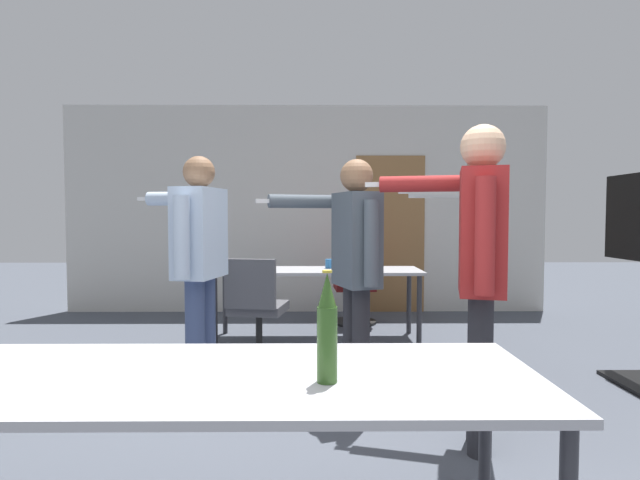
% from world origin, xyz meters
% --- Properties ---
extents(back_wall, '(6.29, 0.12, 2.70)m').
position_xyz_m(back_wall, '(0.03, 5.09, 1.34)').
color(back_wall, beige).
rests_on(back_wall, ground_plane).
extents(conference_table_near, '(2.26, 0.80, 0.72)m').
position_xyz_m(conference_table_near, '(-0.23, 0.20, 0.67)').
color(conference_table_near, '#A8A8AD').
rests_on(conference_table_near, ground_plane).
extents(conference_table_far, '(2.10, 0.66, 0.72)m').
position_xyz_m(conference_table_far, '(0.14, 3.56, 0.65)').
color(conference_table_far, '#A8A8AD').
rests_on(conference_table_far, ground_plane).
extents(person_center_tall, '(0.78, 0.76, 1.78)m').
position_xyz_m(person_center_tall, '(1.46, 2.56, 1.08)').
color(person_center_tall, slate).
rests_on(person_center_tall, ground_plane).
extents(person_right_polo, '(0.84, 0.55, 1.64)m').
position_xyz_m(person_right_polo, '(0.38, 1.81, 1.00)').
color(person_right_polo, '#28282D').
rests_on(person_right_polo, ground_plane).
extents(person_left_plaid, '(0.75, 0.72, 1.75)m').
position_xyz_m(person_left_plaid, '(1.00, 1.15, 1.07)').
color(person_left_plaid, '#28282D').
rests_on(person_left_plaid, ground_plane).
extents(person_near_casual, '(0.75, 0.77, 1.69)m').
position_xyz_m(person_near_casual, '(-0.73, 2.10, 1.02)').
color(person_near_casual, '#3D4C75').
rests_on(person_near_casual, ground_plane).
extents(office_chair_far_left, '(0.52, 0.56, 0.90)m').
position_xyz_m(office_chair_far_left, '(0.58, 4.25, 0.41)').
color(office_chair_far_left, black).
rests_on(office_chair_far_left, ground_plane).
extents(office_chair_side_rolled, '(0.53, 0.59, 0.90)m').
position_xyz_m(office_chair_side_rolled, '(-0.40, 2.85, 0.42)').
color(office_chair_side_rolled, black).
rests_on(office_chair_side_rolled, ground_plane).
extents(beer_bottle, '(0.07, 0.07, 0.37)m').
position_xyz_m(beer_bottle, '(0.16, 0.11, 0.89)').
color(beer_bottle, '#2D511E').
rests_on(beer_bottle, conference_table_near).
extents(drink_cup, '(0.08, 0.08, 0.10)m').
position_xyz_m(drink_cup, '(0.26, 3.66, 0.77)').
color(drink_cup, '#2866A3').
rests_on(drink_cup, conference_table_far).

